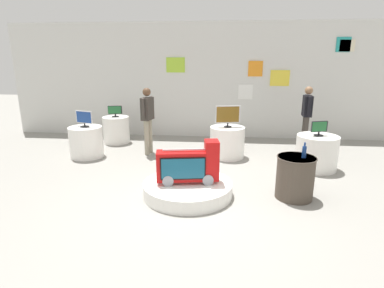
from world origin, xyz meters
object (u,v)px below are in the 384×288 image
object	(u,v)px
tv_on_far_right	(84,118)
shopper_browsing_rear	(148,116)
display_pedestal_far_right	(86,142)
side_table_round	(295,177)
display_pedestal_right_rear	(116,130)
bottle_on_side_table	(304,152)
display_pedestal_left_rear	(316,152)
shopper_browsing_near_truck	(307,113)
tv_on_center_rear	(228,115)
main_display_pedestal	(188,189)
novelty_firetruck_tv	(189,166)
tv_on_right_rear	(115,111)
tv_on_left_rear	(319,128)
display_pedestal_center_rear	(227,142)

from	to	relation	value
tv_on_far_right	shopper_browsing_rear	distance (m)	1.51
display_pedestal_far_right	side_table_round	bearing A→B (deg)	-22.75
display_pedestal_right_rear	bottle_on_side_table	world-z (taller)	bottle_on_side_table
display_pedestal_left_rear	display_pedestal_right_rear	distance (m)	5.35
bottle_on_side_table	shopper_browsing_near_truck	bearing A→B (deg)	75.46
tv_on_center_rear	side_table_round	bearing A→B (deg)	-63.08
main_display_pedestal	novelty_firetruck_tv	distance (m)	0.43
display_pedestal_left_rear	tv_on_center_rear	bearing A→B (deg)	160.39
tv_on_right_rear	shopper_browsing_near_truck	size ratio (longest dim) A/B	0.23
side_table_round	tv_on_left_rear	bearing A→B (deg)	62.95
main_display_pedestal	display_pedestal_left_rear	bearing A→B (deg)	31.54
display_pedestal_left_rear	novelty_firetruck_tv	bearing A→B (deg)	-148.19
main_display_pedestal	novelty_firetruck_tv	xyz separation A→B (m)	(0.02, -0.00, 0.43)
display_pedestal_center_rear	display_pedestal_right_rear	distance (m)	3.31
novelty_firetruck_tv	display_pedestal_left_rear	size ratio (longest dim) A/B	1.26
bottle_on_side_table	tv_on_center_rear	bearing A→B (deg)	118.72
tv_on_right_rear	shopper_browsing_near_truck	distance (m)	5.18
tv_on_center_rear	bottle_on_side_table	xyz separation A→B (m)	(1.23, -2.25, -0.19)
display_pedestal_far_right	tv_on_far_right	distance (m)	0.58
display_pedestal_center_rear	tv_on_far_right	bearing A→B (deg)	-174.57
side_table_round	shopper_browsing_near_truck	distance (m)	3.25
display_pedestal_center_rear	side_table_round	size ratio (longest dim) A/B	1.13
tv_on_right_rear	shopper_browsing_rear	size ratio (longest dim) A/B	0.23
main_display_pedestal	tv_on_right_rear	distance (m)	4.22
display_pedestal_right_rear	shopper_browsing_near_truck	bearing A→B (deg)	-2.46
tv_on_center_rear	side_table_round	distance (m)	2.58
display_pedestal_far_right	shopper_browsing_near_truck	size ratio (longest dim) A/B	0.48
tv_on_left_rear	display_pedestal_far_right	world-z (taller)	tv_on_left_rear
main_display_pedestal	display_pedestal_right_rear	size ratio (longest dim) A/B	2.11
tv_on_center_rear	display_pedestal_far_right	world-z (taller)	tv_on_center_rear
display_pedestal_left_rear	tv_on_right_rear	distance (m)	5.38
tv_on_right_rear	display_pedestal_far_right	world-z (taller)	tv_on_right_rear
tv_on_right_rear	tv_on_far_right	size ratio (longest dim) A/B	0.84
display_pedestal_right_rear	shopper_browsing_near_truck	xyz separation A→B (m)	(5.17, -0.22, 0.60)
novelty_firetruck_tv	tv_on_left_rear	world-z (taller)	tv_on_left_rear
tv_on_far_right	shopper_browsing_near_truck	size ratio (longest dim) A/B	0.28
bottle_on_side_table	main_display_pedestal	bearing A→B (deg)	-178.64
tv_on_left_rear	tv_on_center_rear	bearing A→B (deg)	160.28
display_pedestal_far_right	side_table_round	xyz separation A→B (m)	(4.56, -1.91, 0.00)
main_display_pedestal	display_pedestal_left_rear	world-z (taller)	display_pedestal_left_rear
display_pedestal_left_rear	display_pedestal_right_rear	xyz separation A→B (m)	(-5.06, 1.74, 0.00)
shopper_browsing_rear	tv_on_far_right	bearing A→B (deg)	-164.75
display_pedestal_left_rear	shopper_browsing_rear	world-z (taller)	shopper_browsing_rear
display_pedestal_right_rear	shopper_browsing_near_truck	distance (m)	5.21
tv_on_right_rear	shopper_browsing_rear	world-z (taller)	shopper_browsing_rear
display_pedestal_far_right	main_display_pedestal	bearing A→B (deg)	-36.13
tv_on_left_rear	display_pedestal_center_rear	bearing A→B (deg)	160.16
display_pedestal_center_rear	shopper_browsing_near_truck	world-z (taller)	shopper_browsing_near_truck
tv_on_right_rear	side_table_round	world-z (taller)	tv_on_right_rear
display_pedestal_far_right	shopper_browsing_rear	distance (m)	1.62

